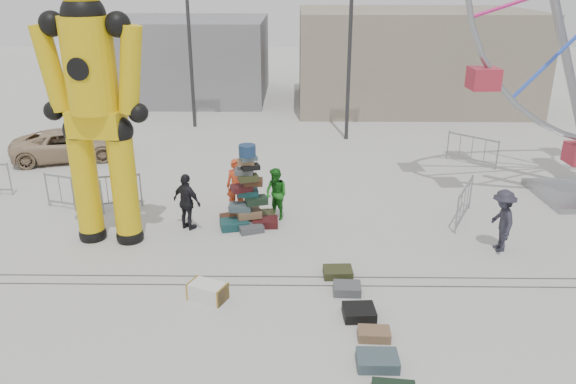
{
  "coord_description": "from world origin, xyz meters",
  "views": [
    {
      "loc": [
        0.77,
        -10.81,
        6.86
      ],
      "look_at": [
        0.59,
        2.35,
        1.67
      ],
      "focal_mm": 35.0,
      "sensor_mm": 36.0,
      "label": 1
    }
  ],
  "objects_px": {
    "suitcase_tower": "(248,203)",
    "parked_suv": "(70,145)",
    "barricade_dummy_b": "(74,193)",
    "pedestrian_black": "(187,202)",
    "lamp_post_left": "(191,29)",
    "pedestrian_green": "(276,194)",
    "steamer_trunk": "(208,292)",
    "barricade_dummy_c": "(107,192)",
    "pedestrian_red": "(236,186)",
    "lamp_post_right": "(353,33)",
    "barricade_wheel_front": "(464,203)",
    "barricade_wheel_back": "(472,150)",
    "pedestrian_grey": "(502,221)",
    "crash_test_dummy": "(95,104)"
  },
  "relations": [
    {
      "from": "lamp_post_left",
      "to": "barricade_wheel_front",
      "type": "bearing_deg",
      "value": -47.86
    },
    {
      "from": "crash_test_dummy",
      "to": "barricade_dummy_b",
      "type": "xyz_separation_m",
      "value": [
        -1.73,
        2.02,
        -3.23
      ]
    },
    {
      "from": "suitcase_tower",
      "to": "barricade_dummy_b",
      "type": "distance_m",
      "value": 5.5
    },
    {
      "from": "lamp_post_left",
      "to": "suitcase_tower",
      "type": "distance_m",
      "value": 12.11
    },
    {
      "from": "steamer_trunk",
      "to": "barricade_dummy_c",
      "type": "bearing_deg",
      "value": 150.84
    },
    {
      "from": "pedestrian_black",
      "to": "pedestrian_red",
      "type": "bearing_deg",
      "value": -101.81
    },
    {
      "from": "steamer_trunk",
      "to": "lamp_post_left",
      "type": "bearing_deg",
      "value": 124.34
    },
    {
      "from": "pedestrian_green",
      "to": "barricade_dummy_b",
      "type": "bearing_deg",
      "value": -141.32
    },
    {
      "from": "suitcase_tower",
      "to": "parked_suv",
      "type": "height_order",
      "value": "suitcase_tower"
    },
    {
      "from": "lamp_post_left",
      "to": "pedestrian_green",
      "type": "relative_size",
      "value": 5.17
    },
    {
      "from": "barricade_dummy_b",
      "to": "pedestrian_black",
      "type": "height_order",
      "value": "pedestrian_black"
    },
    {
      "from": "suitcase_tower",
      "to": "pedestrian_red",
      "type": "xyz_separation_m",
      "value": [
        -0.43,
        0.98,
        0.15
      ]
    },
    {
      "from": "barricade_dummy_c",
      "to": "pedestrian_grey",
      "type": "height_order",
      "value": "pedestrian_grey"
    },
    {
      "from": "pedestrian_green",
      "to": "lamp_post_right",
      "type": "bearing_deg",
      "value": 115.05
    },
    {
      "from": "barricade_wheel_front",
      "to": "parked_suv",
      "type": "height_order",
      "value": "parked_suv"
    },
    {
      "from": "pedestrian_green",
      "to": "parked_suv",
      "type": "bearing_deg",
      "value": -170.35
    },
    {
      "from": "crash_test_dummy",
      "to": "pedestrian_black",
      "type": "distance_m",
      "value": 3.63
    },
    {
      "from": "barricade_dummy_b",
      "to": "barricade_wheel_back",
      "type": "relative_size",
      "value": 1.0
    },
    {
      "from": "pedestrian_red",
      "to": "pedestrian_green",
      "type": "bearing_deg",
      "value": -23.64
    },
    {
      "from": "lamp_post_left",
      "to": "pedestrian_red",
      "type": "bearing_deg",
      "value": -73.88
    },
    {
      "from": "suitcase_tower",
      "to": "lamp_post_left",
      "type": "bearing_deg",
      "value": 95.71
    },
    {
      "from": "lamp_post_left",
      "to": "barricade_dummy_c",
      "type": "bearing_deg",
      "value": -96.26
    },
    {
      "from": "barricade_dummy_b",
      "to": "parked_suv",
      "type": "distance_m",
      "value": 5.4
    },
    {
      "from": "pedestrian_grey",
      "to": "lamp_post_right",
      "type": "bearing_deg",
      "value": -163.76
    },
    {
      "from": "steamer_trunk",
      "to": "parked_suv",
      "type": "bearing_deg",
      "value": 148.38
    },
    {
      "from": "barricade_dummy_b",
      "to": "barricade_wheel_front",
      "type": "relative_size",
      "value": 1.0
    },
    {
      "from": "pedestrian_red",
      "to": "pedestrian_grey",
      "type": "distance_m",
      "value": 7.56
    },
    {
      "from": "pedestrian_red",
      "to": "pedestrian_green",
      "type": "height_order",
      "value": "pedestrian_red"
    },
    {
      "from": "barricade_wheel_back",
      "to": "pedestrian_red",
      "type": "distance_m",
      "value": 9.68
    },
    {
      "from": "pedestrian_grey",
      "to": "pedestrian_red",
      "type": "bearing_deg",
      "value": -108.99
    },
    {
      "from": "suitcase_tower",
      "to": "steamer_trunk",
      "type": "bearing_deg",
      "value": -109.67
    },
    {
      "from": "lamp_post_left",
      "to": "barricade_dummy_c",
      "type": "xyz_separation_m",
      "value": [
        -1.09,
        -9.9,
        -3.93
      ]
    },
    {
      "from": "pedestrian_red",
      "to": "parked_suv",
      "type": "distance_m",
      "value": 8.61
    },
    {
      "from": "lamp_post_left",
      "to": "pedestrian_grey",
      "type": "bearing_deg",
      "value": -51.21
    },
    {
      "from": "crash_test_dummy",
      "to": "barricade_dummy_b",
      "type": "relative_size",
      "value": 3.58
    },
    {
      "from": "barricade_wheel_front",
      "to": "barricade_wheel_back",
      "type": "xyz_separation_m",
      "value": [
        1.75,
        5.26,
        0.0
      ]
    },
    {
      "from": "barricade_dummy_b",
      "to": "pedestrian_black",
      "type": "xyz_separation_m",
      "value": [
        3.72,
        -1.3,
        0.27
      ]
    },
    {
      "from": "steamer_trunk",
      "to": "pedestrian_red",
      "type": "bearing_deg",
      "value": 112.1
    },
    {
      "from": "crash_test_dummy",
      "to": "barricade_dummy_c",
      "type": "bearing_deg",
      "value": 114.65
    },
    {
      "from": "barricade_wheel_front",
      "to": "lamp_post_right",
      "type": "bearing_deg",
      "value": 43.73
    },
    {
      "from": "lamp_post_left",
      "to": "parked_suv",
      "type": "height_order",
      "value": "lamp_post_left"
    },
    {
      "from": "steamer_trunk",
      "to": "barricade_dummy_b",
      "type": "xyz_separation_m",
      "value": [
        -4.81,
        4.98,
        0.36
      ]
    },
    {
      "from": "suitcase_tower",
      "to": "crash_test_dummy",
      "type": "relative_size",
      "value": 0.34
    },
    {
      "from": "steamer_trunk",
      "to": "pedestrian_red",
      "type": "height_order",
      "value": "pedestrian_red"
    },
    {
      "from": "pedestrian_red",
      "to": "parked_suv",
      "type": "relative_size",
      "value": 0.39
    },
    {
      "from": "lamp_post_left",
      "to": "pedestrian_red",
      "type": "xyz_separation_m",
      "value": [
        2.9,
        -10.03,
        -3.66
      ]
    },
    {
      "from": "barricade_wheel_back",
      "to": "pedestrian_red",
      "type": "xyz_separation_m",
      "value": [
        -8.48,
        -4.66,
        0.28
      ]
    },
    {
      "from": "barricade_wheel_front",
      "to": "parked_suv",
      "type": "bearing_deg",
      "value": 94.58
    },
    {
      "from": "parked_suv",
      "to": "pedestrian_grey",
      "type": "bearing_deg",
      "value": -134.73
    },
    {
      "from": "lamp_post_right",
      "to": "lamp_post_left",
      "type": "bearing_deg",
      "value": 164.05
    }
  ]
}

